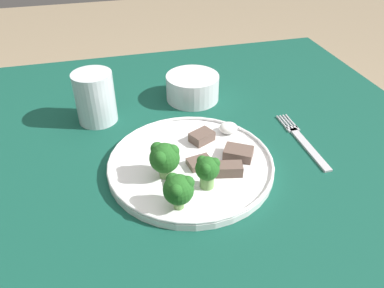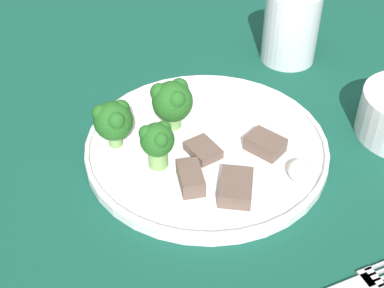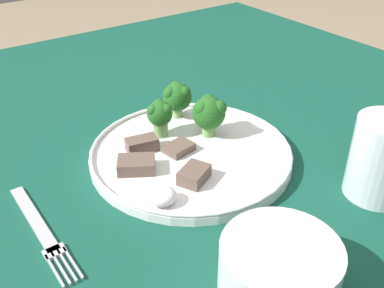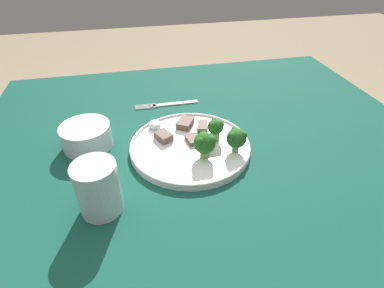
% 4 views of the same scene
% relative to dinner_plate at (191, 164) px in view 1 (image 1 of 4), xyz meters
% --- Properties ---
extents(table, '(1.13, 1.15, 0.75)m').
position_rel_dinner_plate_xyz_m(table, '(-0.05, -0.04, -0.10)').
color(table, '#114738').
rests_on(table, ground_plane).
extents(dinner_plate, '(0.29, 0.29, 0.02)m').
position_rel_dinner_plate_xyz_m(dinner_plate, '(0.00, 0.00, 0.00)').
color(dinner_plate, white).
rests_on(dinner_plate, table).
extents(fork, '(0.02, 0.19, 0.00)m').
position_rel_dinner_plate_xyz_m(fork, '(0.23, 0.02, -0.01)').
color(fork, '#B2B2B7').
rests_on(fork, table).
extents(cream_bowl, '(0.12, 0.12, 0.06)m').
position_rel_dinner_plate_xyz_m(cream_bowl, '(0.07, 0.24, 0.02)').
color(cream_bowl, silver).
rests_on(cream_bowl, table).
extents(drinking_glass, '(0.08, 0.08, 0.11)m').
position_rel_dinner_plate_xyz_m(drinking_glass, '(-0.15, 0.20, 0.04)').
color(drinking_glass, silver).
rests_on(drinking_glass, table).
extents(broccoli_floret_near_rim_left, '(0.05, 0.05, 0.06)m').
position_rel_dinner_plate_xyz_m(broccoli_floret_near_rim_left, '(-0.05, -0.02, 0.04)').
color(broccoli_floret_near_rim_left, '#709E56').
rests_on(broccoli_floret_near_rim_left, dinner_plate).
extents(broccoli_floret_center_left, '(0.05, 0.05, 0.06)m').
position_rel_dinner_plate_xyz_m(broccoli_floret_center_left, '(-0.04, -0.10, 0.04)').
color(broccoli_floret_center_left, '#709E56').
rests_on(broccoli_floret_center_left, dinner_plate).
extents(broccoli_floret_back_left, '(0.04, 0.04, 0.06)m').
position_rel_dinner_plate_xyz_m(broccoli_floret_back_left, '(0.01, -0.06, 0.04)').
color(broccoli_floret_back_left, '#709E56').
rests_on(broccoli_floret_back_left, dinner_plate).
extents(meat_slice_front_slice, '(0.04, 0.04, 0.01)m').
position_rel_dinner_plate_xyz_m(meat_slice_front_slice, '(0.01, -0.01, 0.01)').
color(meat_slice_front_slice, brown).
rests_on(meat_slice_front_slice, dinner_plate).
extents(meat_slice_middle_slice, '(0.05, 0.03, 0.02)m').
position_rel_dinner_plate_xyz_m(meat_slice_middle_slice, '(0.05, -0.04, 0.01)').
color(meat_slice_middle_slice, brown).
rests_on(meat_slice_middle_slice, dinner_plate).
extents(meat_slice_rear_slice, '(0.05, 0.05, 0.02)m').
position_rel_dinner_plate_xyz_m(meat_slice_rear_slice, '(0.04, 0.06, 0.01)').
color(meat_slice_rear_slice, brown).
rests_on(meat_slice_rear_slice, dinner_plate).
extents(meat_slice_edge_slice, '(0.06, 0.06, 0.02)m').
position_rel_dinner_plate_xyz_m(meat_slice_edge_slice, '(0.09, -0.01, 0.01)').
color(meat_slice_edge_slice, brown).
rests_on(meat_slice_edge_slice, dinner_plate).
extents(sauce_dollop, '(0.04, 0.03, 0.02)m').
position_rel_dinner_plate_xyz_m(sauce_dollop, '(0.09, 0.07, 0.01)').
color(sauce_dollop, white).
rests_on(sauce_dollop, dinner_plate).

